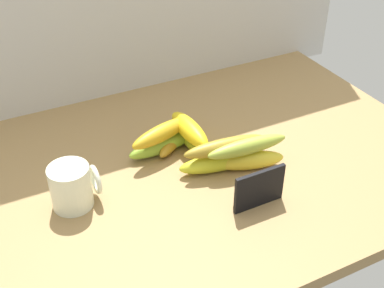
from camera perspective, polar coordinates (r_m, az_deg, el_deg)
counter_top at (r=113.73cm, az=0.90°, el=-2.71°), size 110.00×76.00×3.00cm
chalkboard_sign at (r=100.38cm, az=7.53°, el=-5.12°), size 11.00×1.80×8.40cm
coffee_mug at (r=101.99cm, az=-13.30°, el=-4.65°), size 9.61×8.11×9.07cm
banana_0 at (r=109.73cm, az=3.02°, el=-2.04°), size 18.25×6.97×4.10cm
banana_1 at (r=116.16cm, az=0.15°, el=0.21°), size 4.60×15.65×3.55cm
banana_2 at (r=117.92cm, az=-1.84°, el=0.71°), size 14.37×13.00×3.32cm
banana_3 at (r=110.78cm, az=6.36°, el=-1.83°), size 16.17×8.60×4.07cm
banana_4 at (r=115.29cm, az=-3.26°, el=-0.04°), size 17.63×5.80×3.93cm
banana_5 at (r=113.40cm, az=-0.16°, el=1.67°), size 4.83×15.26×4.38cm
banana_6 at (r=112.29cm, az=-3.40°, el=1.27°), size 16.93×8.43×3.76cm
banana_7 at (r=108.44cm, az=6.24°, el=-0.28°), size 18.82×4.60×3.43cm
banana_8 at (r=107.97cm, az=3.76°, el=-0.26°), size 19.10×5.38×3.52cm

